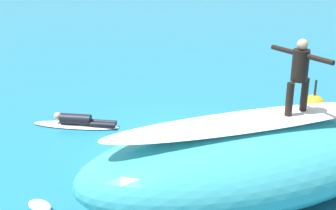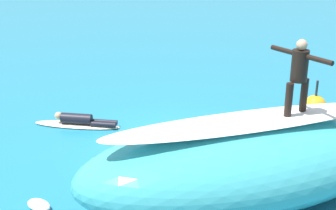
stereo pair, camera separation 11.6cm
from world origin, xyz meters
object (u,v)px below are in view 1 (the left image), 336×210
at_px(surfboard_riding, 295,115).
at_px(surfer_riding, 300,71).
at_px(surfer_paddling, 80,120).
at_px(surfboard_paddling, 76,125).
at_px(buoy_marker, 313,106).

relative_size(surfboard_riding, surfer_riding, 1.38).
xyz_separation_m(surfer_riding, surfer_paddling, (3.04, -5.03, -2.42)).
xyz_separation_m(surfboard_riding, surfer_riding, (0.00, -0.00, 0.90)).
bearing_deg(surfboard_paddling, surfer_paddling, 180.00).
height_order(surfboard_riding, surfer_riding, surfer_riding).
height_order(surfer_riding, surfer_paddling, surfer_riding).
distance_m(surfer_riding, surfer_paddling, 6.36).
height_order(surfboard_paddling, buoy_marker, buoy_marker).
bearing_deg(surfboard_paddling, buoy_marker, -165.68).
height_order(surfer_riding, surfboard_paddling, surfer_riding).
distance_m(surfer_paddling, buoy_marker, 6.53).
bearing_deg(surfboard_riding, surfer_riding, -76.10).
distance_m(surfboard_paddling, buoy_marker, 6.66).
bearing_deg(surfer_paddling, buoy_marker, -165.40).
relative_size(surfer_riding, surfboard_paddling, 0.62).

